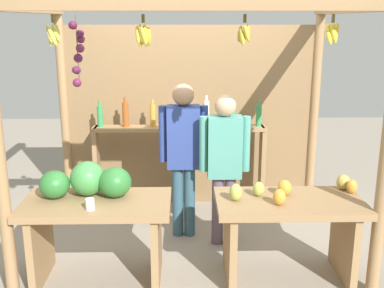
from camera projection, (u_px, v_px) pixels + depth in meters
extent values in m
plane|color=gray|center=(192.00, 239.00, 4.74)|extent=(12.00, 12.00, 0.00)
cylinder|color=#99754C|center=(64.00, 108.00, 5.37)|extent=(0.10, 0.10, 2.33)
cylinder|color=#99754C|center=(315.00, 107.00, 5.42)|extent=(0.10, 0.10, 2.33)
cube|color=#99754C|center=(194.00, 2.00, 3.20)|extent=(3.00, 0.12, 0.12)
cube|color=#99754C|center=(28.00, 6.00, 4.13)|extent=(0.12, 2.08, 0.12)
cube|color=#99754C|center=(353.00, 6.00, 4.18)|extent=(0.12, 2.08, 0.12)
cube|color=olive|center=(190.00, 117.00, 5.44)|extent=(2.90, 0.04, 2.10)
cylinder|color=brown|center=(53.00, 18.00, 3.35)|extent=(0.02, 0.02, 0.06)
ellipsoid|color=#D1CC4C|center=(57.00, 34.00, 3.38)|extent=(0.04, 0.07, 0.14)
ellipsoid|color=#D1CC4C|center=(57.00, 38.00, 3.40)|extent=(0.05, 0.05, 0.14)
ellipsoid|color=#D1CC4C|center=(55.00, 34.00, 3.40)|extent=(0.06, 0.04, 0.14)
ellipsoid|color=#D1CC4C|center=(52.00, 35.00, 3.41)|extent=(0.06, 0.05, 0.14)
ellipsoid|color=#D1CC4C|center=(51.00, 37.00, 3.39)|extent=(0.04, 0.08, 0.14)
ellipsoid|color=#D1CC4C|center=(50.00, 34.00, 3.35)|extent=(0.08, 0.07, 0.15)
ellipsoid|color=#D1CC4C|center=(52.00, 36.00, 3.34)|extent=(0.08, 0.04, 0.14)
ellipsoid|color=#D1CC4C|center=(56.00, 33.00, 3.37)|extent=(0.07, 0.08, 0.15)
cylinder|color=brown|center=(245.00, 18.00, 3.32)|extent=(0.02, 0.02, 0.06)
ellipsoid|color=gold|center=(248.00, 32.00, 3.34)|extent=(0.04, 0.07, 0.13)
ellipsoid|color=gold|center=(245.00, 36.00, 3.37)|extent=(0.08, 0.05, 0.13)
ellipsoid|color=gold|center=(240.00, 34.00, 3.36)|extent=(0.05, 0.05, 0.13)
ellipsoid|color=gold|center=(242.00, 37.00, 3.33)|extent=(0.06, 0.06, 0.13)
ellipsoid|color=gold|center=(247.00, 34.00, 3.31)|extent=(0.07, 0.05, 0.13)
cylinder|color=brown|center=(143.00, 18.00, 3.33)|extent=(0.02, 0.02, 0.06)
ellipsoid|color=gold|center=(149.00, 36.00, 3.36)|extent=(0.04, 0.06, 0.14)
ellipsoid|color=gold|center=(147.00, 37.00, 3.38)|extent=(0.05, 0.05, 0.14)
ellipsoid|color=gold|center=(144.00, 36.00, 3.38)|extent=(0.06, 0.04, 0.14)
ellipsoid|color=gold|center=(142.00, 33.00, 3.37)|extent=(0.08, 0.06, 0.15)
ellipsoid|color=gold|center=(141.00, 38.00, 3.37)|extent=(0.05, 0.06, 0.14)
ellipsoid|color=gold|center=(138.00, 34.00, 3.34)|extent=(0.05, 0.08, 0.14)
ellipsoid|color=gold|center=(142.00, 34.00, 3.33)|extent=(0.06, 0.05, 0.14)
ellipsoid|color=gold|center=(144.00, 36.00, 3.32)|extent=(0.07, 0.04, 0.14)
ellipsoid|color=gold|center=(146.00, 34.00, 3.34)|extent=(0.05, 0.05, 0.14)
cylinder|color=brown|center=(333.00, 18.00, 3.39)|extent=(0.02, 0.02, 0.06)
ellipsoid|color=yellow|center=(336.00, 31.00, 3.42)|extent=(0.04, 0.06, 0.13)
ellipsoid|color=yellow|center=(334.00, 33.00, 3.44)|extent=(0.07, 0.06, 0.13)
ellipsoid|color=yellow|center=(331.00, 32.00, 3.44)|extent=(0.07, 0.04, 0.13)
ellipsoid|color=yellow|center=(328.00, 31.00, 3.44)|extent=(0.06, 0.06, 0.13)
ellipsoid|color=yellow|center=(328.00, 32.00, 3.41)|extent=(0.04, 0.08, 0.13)
ellipsoid|color=yellow|center=(329.00, 37.00, 3.40)|extent=(0.06, 0.07, 0.13)
ellipsoid|color=yellow|center=(333.00, 33.00, 3.38)|extent=(0.07, 0.04, 0.13)
ellipsoid|color=yellow|center=(335.00, 36.00, 3.40)|extent=(0.05, 0.05, 0.13)
cylinder|color=#4C422D|center=(78.00, 51.00, 3.67)|extent=(0.01, 0.01, 0.55)
sphere|color=#47142D|center=(73.00, 25.00, 3.60)|extent=(0.07, 0.07, 0.07)
sphere|color=#511938|center=(80.00, 33.00, 3.63)|extent=(0.06, 0.06, 0.06)
sphere|color=#601E42|center=(81.00, 39.00, 3.67)|extent=(0.06, 0.06, 0.06)
sphere|color=#601E42|center=(80.00, 48.00, 3.67)|extent=(0.07, 0.07, 0.07)
sphere|color=#511938|center=(78.00, 58.00, 3.69)|extent=(0.07, 0.07, 0.07)
sphere|color=#601E42|center=(77.00, 70.00, 3.72)|extent=(0.07, 0.07, 0.07)
sphere|color=#511938|center=(76.00, 70.00, 3.68)|extent=(0.06, 0.06, 0.06)
sphere|color=#601E42|center=(77.00, 83.00, 3.71)|extent=(0.07, 0.07, 0.07)
cube|color=#99754C|center=(96.00, 204.00, 3.83)|extent=(1.22, 0.64, 0.06)
cube|color=#99754C|center=(40.00, 244.00, 3.92)|extent=(0.06, 0.58, 0.65)
cube|color=#99754C|center=(157.00, 243.00, 3.93)|extent=(0.06, 0.58, 0.65)
ellipsoid|color=#2D7533|center=(115.00, 182.00, 3.89)|extent=(0.39, 0.39, 0.25)
ellipsoid|color=#429347|center=(88.00, 178.00, 3.92)|extent=(0.41, 0.41, 0.29)
ellipsoid|color=#2D7533|center=(55.00, 185.00, 3.87)|extent=(0.35, 0.35, 0.23)
cylinder|color=white|center=(90.00, 204.00, 3.64)|extent=(0.07, 0.07, 0.09)
cube|color=#99754C|center=(289.00, 203.00, 3.86)|extent=(1.22, 0.64, 0.06)
cube|color=#99754C|center=(230.00, 243.00, 3.95)|extent=(0.06, 0.58, 0.65)
cube|color=#99754C|center=(344.00, 242.00, 3.96)|extent=(0.06, 0.58, 0.65)
ellipsoid|color=#A8B24C|center=(259.00, 189.00, 3.92)|extent=(0.14, 0.14, 0.13)
ellipsoid|color=gold|center=(285.00, 188.00, 3.94)|extent=(0.16, 0.16, 0.13)
ellipsoid|color=gold|center=(352.00, 187.00, 3.98)|extent=(0.12, 0.12, 0.12)
ellipsoid|color=#B79E47|center=(343.00, 182.00, 4.07)|extent=(0.14, 0.14, 0.13)
ellipsoid|color=#A8B24C|center=(236.00, 192.00, 3.82)|extent=(0.15, 0.15, 0.14)
ellipsoid|color=gold|center=(279.00, 197.00, 3.73)|extent=(0.13, 0.13, 0.13)
cube|color=#99754C|center=(97.00, 170.00, 5.31)|extent=(0.05, 0.20, 1.00)
cube|color=#99754C|center=(262.00, 169.00, 5.34)|extent=(0.05, 0.20, 1.00)
cube|color=#99754C|center=(179.00, 128.00, 5.20)|extent=(1.88, 0.22, 0.04)
cylinder|color=#338C4C|center=(100.00, 117.00, 5.15)|extent=(0.06, 0.06, 0.23)
cylinder|color=#338C4C|center=(99.00, 103.00, 5.11)|extent=(0.03, 0.03, 0.06)
cylinder|color=#994C1E|center=(126.00, 115.00, 5.15)|extent=(0.07, 0.07, 0.27)
cylinder|color=#994C1E|center=(125.00, 100.00, 5.11)|extent=(0.03, 0.03, 0.06)
cylinder|color=gold|center=(153.00, 116.00, 5.16)|extent=(0.06, 0.06, 0.25)
cylinder|color=gold|center=(153.00, 102.00, 5.12)|extent=(0.03, 0.03, 0.06)
cylinder|color=silver|center=(179.00, 116.00, 5.16)|extent=(0.06, 0.06, 0.24)
cylinder|color=silver|center=(179.00, 102.00, 5.13)|extent=(0.03, 0.03, 0.06)
cylinder|color=silver|center=(206.00, 114.00, 5.16)|extent=(0.07, 0.07, 0.29)
cylinder|color=silver|center=(206.00, 98.00, 5.12)|extent=(0.03, 0.03, 0.06)
cylinder|color=#338C4C|center=(233.00, 115.00, 5.17)|extent=(0.07, 0.07, 0.26)
cylinder|color=#338C4C|center=(233.00, 101.00, 5.13)|extent=(0.03, 0.03, 0.06)
cylinder|color=#338C4C|center=(259.00, 116.00, 5.18)|extent=(0.06, 0.06, 0.23)
cylinder|color=#338C4C|center=(259.00, 103.00, 5.14)|extent=(0.03, 0.03, 0.06)
cylinder|color=#315668|center=(178.00, 201.00, 4.74)|extent=(0.11, 0.11, 0.73)
cylinder|color=#315668|center=(190.00, 201.00, 4.74)|extent=(0.11, 0.11, 0.73)
cube|color=#2D428C|center=(183.00, 137.00, 4.56)|extent=(0.32, 0.19, 0.62)
cylinder|color=#2D428C|center=(163.00, 134.00, 4.55)|extent=(0.08, 0.08, 0.56)
cylinder|color=#2D428C|center=(204.00, 134.00, 4.56)|extent=(0.08, 0.08, 0.56)
sphere|color=tan|center=(183.00, 95.00, 4.46)|extent=(0.21, 0.21, 0.21)
cylinder|color=#594858|center=(217.00, 210.00, 4.56)|extent=(0.11, 0.11, 0.70)
cylinder|color=#594858|center=(230.00, 210.00, 4.57)|extent=(0.11, 0.11, 0.70)
cube|color=teal|center=(225.00, 147.00, 4.40)|extent=(0.32, 0.19, 0.59)
cylinder|color=teal|center=(204.00, 144.00, 4.39)|extent=(0.08, 0.08, 0.53)
cylinder|color=teal|center=(246.00, 144.00, 4.40)|extent=(0.08, 0.08, 0.53)
sphere|color=tan|center=(225.00, 106.00, 4.30)|extent=(0.20, 0.20, 0.20)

